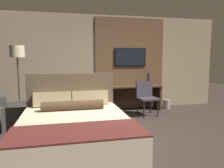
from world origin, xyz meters
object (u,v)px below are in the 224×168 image
at_px(tv, 130,57).
at_px(vase_tall, 149,79).
at_px(waste_bin, 166,104).
at_px(desk, 132,93).
at_px(armchair_by_window, 19,115).
at_px(desk_chair, 146,95).
at_px(bed, 75,132).
at_px(floor_lamp, 17,58).

xyz_separation_m(tv, vase_tall, (0.50, -0.26, -0.66)).
distance_m(tv, waste_bin, 1.82).
height_order(desk, vase_tall, vase_tall).
xyz_separation_m(armchair_by_window, vase_tall, (3.52, 0.94, 0.67)).
distance_m(desk, desk_chair, 0.67).
relative_size(bed, armchair_by_window, 2.25).
bearing_deg(desk, vase_tall, -2.97).
height_order(tv, desk_chair, tv).
bearing_deg(waste_bin, desk_chair, -148.69).
bearing_deg(vase_tall, tv, 152.73).
height_order(armchair_by_window, floor_lamp, floor_lamp).
height_order(bed, desk_chair, bed).
height_order(tv, floor_lamp, tv).
bearing_deg(vase_tall, desk, 177.03).
xyz_separation_m(desk, waste_bin, (1.07, -0.10, -0.35)).
relative_size(floor_lamp, waste_bin, 6.59).
xyz_separation_m(desk_chair, vase_tall, (0.33, 0.62, 0.37)).
xyz_separation_m(tv, floor_lamp, (-3.08, -0.67, -0.02)).
relative_size(armchair_by_window, vase_tall, 2.66).
xyz_separation_m(bed, desk, (1.87, 2.65, 0.14)).
xyz_separation_m(bed, desk_chair, (2.04, 2.00, 0.20)).
bearing_deg(tv, desk_chair, -78.90).
bearing_deg(bed, desk_chair, 44.49).
bearing_deg(desk, armchair_by_window, -162.20).
bearing_deg(floor_lamp, tv, 12.28).
height_order(vase_tall, waste_bin, vase_tall).
bearing_deg(floor_lamp, bed, -61.20).
height_order(bed, vase_tall, bed).
height_order(desk, desk_chair, desk_chair).
relative_size(desk_chair, vase_tall, 2.46).
distance_m(floor_lamp, vase_tall, 3.66).
relative_size(floor_lamp, vase_tall, 4.98).
bearing_deg(armchair_by_window, bed, -159.45).
bearing_deg(desk_chair, waste_bin, 25.75).
bearing_deg(floor_lamp, vase_tall, 6.58).
height_order(bed, tv, tv).
xyz_separation_m(armchair_by_window, waste_bin, (4.09, 0.86, -0.11)).
bearing_deg(desk, desk_chair, -75.10).
distance_m(bed, vase_tall, 3.58).
relative_size(tv, desk_chair, 1.07).
distance_m(desk, waste_bin, 1.13).
relative_size(bed, desk, 1.35).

